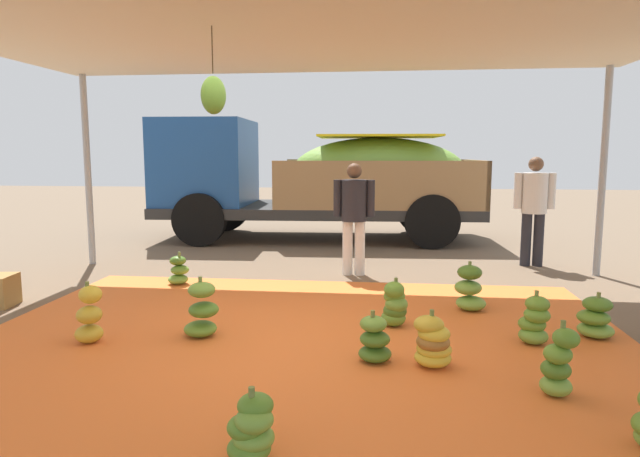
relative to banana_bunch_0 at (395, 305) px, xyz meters
name	(u,v)px	position (x,y,z in m)	size (l,w,h in m)	color
ground_plane	(330,273)	(-0.88, 2.44, -0.23)	(40.00, 40.00, 0.00)	brown
tarp_orange	(299,342)	(-0.88, -0.56, -0.22)	(6.20, 4.93, 0.01)	orange
tent_canopy	(296,14)	(-0.89, -0.64, 2.67)	(8.00, 7.00, 2.98)	#9EA0A5
banana_bunch_0	(395,305)	(0.00, 0.00, 0.00)	(0.36, 0.36, 0.50)	#60932D
banana_bunch_1	(558,364)	(1.12, -1.50, 0.02)	(0.31, 0.29, 0.56)	#75A83D
banana_bunch_2	(89,317)	(-2.78, -0.80, 0.03)	(0.35, 0.35, 0.57)	gold
banana_bunch_3	(179,271)	(-2.82, 1.53, -0.05)	(0.38, 0.37, 0.43)	#6B9E38
banana_bunch_4	(202,312)	(-1.81, -0.53, 0.02)	(0.41, 0.40, 0.58)	#60932D
banana_bunch_5	(374,341)	(-0.19, -0.98, -0.04)	(0.37, 0.37, 0.44)	#477523
banana_bunch_6	(595,319)	(1.88, -0.12, -0.04)	(0.43, 0.41, 0.44)	#75A83D
banana_bunch_8	(252,429)	(-0.85, -2.57, -0.04)	(0.35, 0.35, 0.43)	#518428
banana_bunch_9	(535,321)	(1.26, -0.37, -0.01)	(0.34, 0.37, 0.49)	#6B9E38
banana_bunch_10	(433,343)	(0.29, -1.04, -0.02)	(0.42, 0.42, 0.47)	gold
banana_bunch_11	(470,290)	(0.83, 0.68, 0.01)	(0.44, 0.41, 0.55)	#75A83D
cargo_truck_main	(312,176)	(-1.56, 5.74, 1.04)	(6.46, 2.63, 2.40)	#2D2D2D
worker_0	(354,210)	(-0.54, 2.40, 0.70)	(0.58, 0.36, 1.59)	silver
worker_1	(534,203)	(2.17, 3.35, 0.75)	(0.62, 0.38, 1.68)	#26262D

